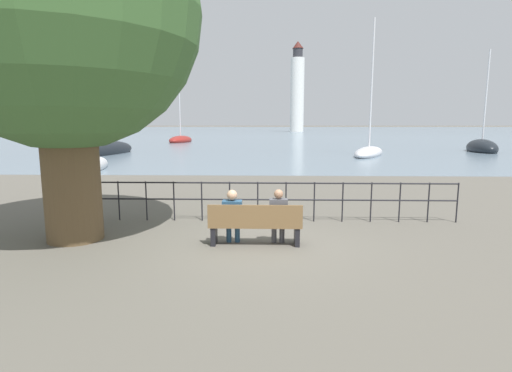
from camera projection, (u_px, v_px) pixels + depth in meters
The scene contains 14 objects.
ground_plane at pixel (255, 244), 8.54m from camera, with size 1000.00×1000.00×0.00m, color #605B51.
harbor_water at pixel (267, 130), 167.89m from camera, with size 600.00×300.00×0.01m.
shade_tree at pixel (60, 11), 8.17m from camera, with size 5.82×5.82×7.81m.
park_bench at pixel (255, 225), 8.41m from camera, with size 1.97×0.45×0.90m.
seated_person_left at pixel (232, 214), 8.47m from camera, with size 0.41×0.35×1.18m.
seated_person_right at pixel (278, 214), 8.44m from camera, with size 0.38×0.35×1.20m.
promenade_railing at pixel (258, 195), 10.48m from camera, with size 10.41×0.04×1.05m.
sailboat_0 at pixel (96, 141), 50.53m from camera, with size 4.90×7.45×12.79m.
sailboat_1 at pixel (181, 140), 55.24m from camera, with size 3.37×6.12×9.19m.
sailboat_2 at pixel (82, 167), 21.16m from camera, with size 2.36×7.19×9.07m.
sailboat_3 at pixel (482, 148), 36.44m from camera, with size 3.22×5.83×9.54m.
sailboat_4 at pixel (369, 152), 32.34m from camera, with size 4.63×7.55×10.95m.
sailboat_5 at pixel (104, 150), 33.07m from camera, with size 3.19×8.97×9.99m.
harbor_lighthouse at pixel (297, 90), 124.03m from camera, with size 4.27×4.27×27.49m.
Camera 1 is at (0.26, -8.24, 2.56)m, focal length 28.00 mm.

